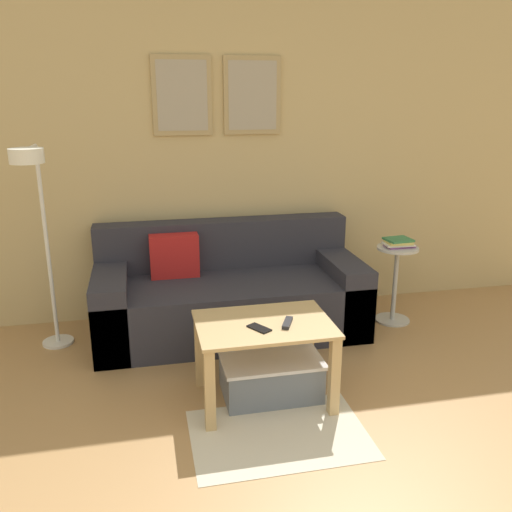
{
  "coord_description": "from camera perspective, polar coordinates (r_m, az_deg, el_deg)",
  "views": [
    {
      "loc": [
        -0.87,
        -1.12,
        1.76
      ],
      "look_at": [
        -0.24,
        1.79,
        0.85
      ],
      "focal_mm": 38.0,
      "sensor_mm": 36.0,
      "label": 1
    }
  ],
  "objects": [
    {
      "name": "storage_bin",
      "position": [
        3.33,
        1.53,
        -12.41
      ],
      "size": [
        0.59,
        0.4,
        0.25
      ],
      "color": "slate",
      "rests_on": "ground_plane"
    },
    {
      "name": "area_rug",
      "position": [
        3.05,
        2.42,
        -18.2
      ],
      "size": [
        0.94,
        0.64,
        0.01
      ],
      "primitive_type": "cube",
      "color": "beige",
      "rests_on": "ground_plane"
    },
    {
      "name": "cell_phone",
      "position": [
        3.03,
        0.34,
        -7.6
      ],
      "size": [
        0.13,
        0.15,
        0.01
      ],
      "primitive_type": "cube",
      "rotation": [
        0.0,
        0.0,
        0.57
      ],
      "color": "black",
      "rests_on": "coffee_table"
    },
    {
      "name": "book_stack",
      "position": [
        4.3,
        14.79,
        1.36
      ],
      "size": [
        0.24,
        0.18,
        0.06
      ],
      "color": "#8C4C93",
      "rests_on": "side_table"
    },
    {
      "name": "couch",
      "position": [
        4.11,
        -2.9,
        -4.09
      ],
      "size": [
        1.96,
        0.85,
        0.8
      ],
      "color": "#2D2D38",
      "rests_on": "ground_plane"
    },
    {
      "name": "coffee_table",
      "position": [
        3.16,
        0.83,
        -8.85
      ],
      "size": [
        0.77,
        0.55,
        0.49
      ],
      "color": "tan",
      "rests_on": "ground_plane"
    },
    {
      "name": "floor_lamp",
      "position": [
        3.73,
        -22.1,
        4.71
      ],
      "size": [
        0.22,
        0.54,
        1.43
      ],
      "color": "white",
      "rests_on": "ground_plane"
    },
    {
      "name": "wall_back",
      "position": [
        4.35,
        -0.72,
        10.69
      ],
      "size": [
        5.6,
        0.09,
        2.55
      ],
      "color": "tan",
      "rests_on": "ground_plane"
    },
    {
      "name": "remote_control",
      "position": [
        3.09,
        3.33,
        -7.03
      ],
      "size": [
        0.1,
        0.15,
        0.02
      ],
      "primitive_type": "cube",
      "rotation": [
        0.0,
        0.0,
        -0.43
      ],
      "color": "#232328",
      "rests_on": "coffee_table"
    },
    {
      "name": "side_table",
      "position": [
        4.37,
        14.47,
        -2.21
      ],
      "size": [
        0.32,
        0.32,
        0.61
      ],
      "color": "silver",
      "rests_on": "ground_plane"
    }
  ]
}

